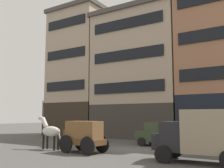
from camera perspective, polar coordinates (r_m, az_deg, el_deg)
ground_plane at (r=18.69m, az=3.40°, el=-14.00°), size 120.00×120.00×0.00m
building_far_left at (r=33.77m, az=-6.88°, el=2.83°), size 7.40×6.07×15.89m
building_center_left at (r=29.12m, az=5.90°, el=2.43°), size 9.96×6.07×13.94m
building_center_right at (r=26.64m, az=21.87°, el=4.70°), size 7.09×6.07×14.79m
cargo_wagon at (r=17.12m, az=-6.22°, el=-10.77°), size 2.98×1.66×1.98m
draft_horse at (r=19.08m, az=-13.25°, el=-9.86°), size 2.35×0.69×2.30m
delivery_truck_near at (r=14.03m, az=18.76°, el=-10.19°), size 4.42×2.28×2.62m
sedan_dark at (r=20.93m, az=10.36°, el=-10.63°), size 3.80×2.07×1.83m
streetlamp_curbside at (r=31.98m, az=-14.75°, el=-6.03°), size 0.32×0.32×4.12m
fire_hydrant_curbside at (r=28.07m, az=-7.84°, el=-10.69°), size 0.24×0.24×0.83m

